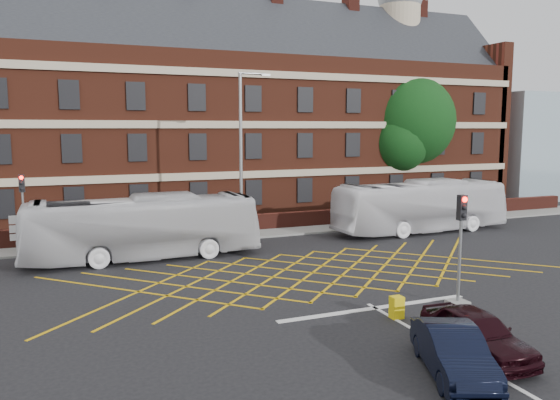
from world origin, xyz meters
name	(u,v)px	position (x,y,z in m)	size (l,w,h in m)	color
ground	(332,284)	(0.00, 0.00, 0.00)	(120.00, 120.00, 0.00)	black
victorian_building	(207,114)	(0.25, 22.00, 7.84)	(51.00, 12.17, 20.40)	#572416
boundary_wall	(240,224)	(0.00, 13.00, 0.55)	(56.00, 0.50, 1.10)	#4B1B14
far_pavement	(245,234)	(0.00, 12.00, 0.06)	(60.00, 3.00, 0.12)	slate
glass_block	(535,146)	(34.00, 21.00, 5.00)	(14.00, 10.00, 10.00)	#99B2BF
box_junction_hatching	(312,273)	(0.00, 2.00, 0.01)	(11.50, 0.12, 0.02)	#CC990C
stop_line	(375,308)	(0.00, -3.50, 0.01)	(8.00, 0.30, 0.02)	silver
centre_line	(506,381)	(0.00, -10.00, 0.01)	(0.15, 14.00, 0.02)	silver
bus_left	(143,227)	(-6.92, 7.81, 1.66)	(2.80, 11.95, 3.33)	silver
bus_right	(421,206)	(10.98, 8.60, 1.69)	(2.84, 12.16, 3.39)	silver
car_navy	(453,352)	(-1.05, -9.13, 0.67)	(1.42, 4.06, 1.34)	black
car_maroon	(477,333)	(0.48, -8.33, 0.70)	(1.65, 4.09, 1.39)	black
deciduous_tree	(409,127)	(16.11, 17.49, 6.82)	(7.68, 7.50, 11.10)	black
traffic_light_near	(460,261)	(3.08, -4.44, 1.76)	(0.70, 0.70, 4.27)	slate
traffic_light_far	(24,221)	(-12.71, 11.76, 1.76)	(0.70, 0.70, 4.27)	slate
street_lamp	(242,187)	(-1.25, 8.64, 3.45)	(2.25, 1.00, 9.81)	slate
direction_signs	(21,229)	(-12.87, 11.39, 1.38)	(1.10, 0.16, 2.20)	gray
utility_cabinet	(397,307)	(0.13, -4.71, 0.40)	(0.44, 0.38, 0.79)	yellow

